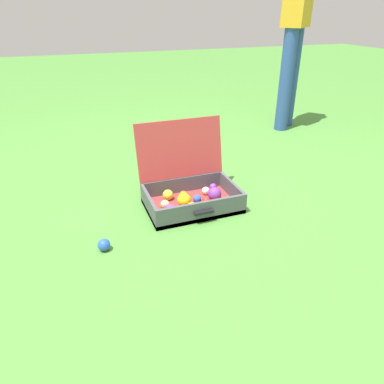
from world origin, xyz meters
name	(u,v)px	position (x,y,z in m)	size (l,w,h in m)	color
ground_plane	(201,202)	(0.00, 0.00, 0.00)	(16.00, 16.00, 0.00)	#4C8C38
open_suitcase	(189,188)	(-0.07, 0.00, 0.10)	(0.53, 0.45, 0.46)	#B23838
stray_ball_on_grass	(104,245)	(-0.61, -0.29, 0.03)	(0.06, 0.06, 0.06)	blue
bystander_person	(297,15)	(1.31, 1.12, 0.98)	(0.36, 0.34, 1.70)	#2D4C93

